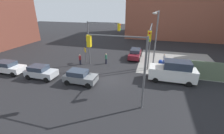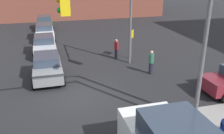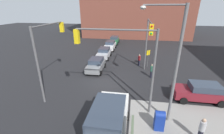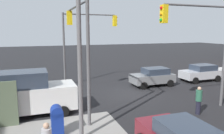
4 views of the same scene
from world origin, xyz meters
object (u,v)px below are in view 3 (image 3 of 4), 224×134
object	(u,v)px
coupe_maroon	(201,92)
pedestrian_walking_north	(202,129)
van_white_delivery	(109,123)
traffic_signal_se_corner	(49,45)
sedan_green	(114,40)
hatchback_gray	(96,65)
traffic_signal_ne_corner	(122,55)
street_lamp_corner	(172,59)
hatchback_white	(110,45)
mailbox_blue	(159,120)
traffic_signal_nw_corner	(148,38)
pedestrian_crossing	(152,71)
sedan_silver	(104,53)
pedestrian_waiting	(139,60)

from	to	relation	value
coupe_maroon	pedestrian_walking_north	distance (m)	5.02
van_white_delivery	traffic_signal_se_corner	bearing A→B (deg)	-128.57
sedan_green	van_white_delivery	xyz separation A→B (m)	(26.52, 3.41, 0.44)
hatchback_gray	sedan_green	bearing A→B (deg)	179.47
traffic_signal_se_corner	traffic_signal_ne_corner	bearing A→B (deg)	73.86
pedestrian_walking_north	street_lamp_corner	bearing A→B (deg)	60.98
street_lamp_corner	hatchback_gray	xyz separation A→B (m)	(-8.12, -7.20, -3.86)
sedan_green	hatchback_white	bearing A→B (deg)	-1.10
traffic_signal_ne_corner	coupe_maroon	xyz separation A→B (m)	(-2.44, 6.81, -3.81)
mailbox_blue	hatchback_gray	bearing A→B (deg)	-143.66
traffic_signal_nw_corner	hatchback_white	distance (m)	13.35
traffic_signal_se_corner	pedestrian_crossing	size ratio (longest dim) A/B	3.86
coupe_maroon	hatchback_white	bearing A→B (deg)	-145.82
hatchback_white	pedestrian_walking_north	world-z (taller)	pedestrian_walking_north
traffic_signal_nw_corner	pedestrian_crossing	bearing A→B (deg)	49.35
hatchback_gray	pedestrian_walking_north	bearing A→B (deg)	43.10
sedan_silver	pedestrian_waiting	world-z (taller)	same
sedan_green	hatchback_gray	distance (m)	15.96
traffic_signal_nw_corner	sedan_green	bearing A→B (deg)	-159.50
pedestrian_waiting	pedestrian_walking_north	world-z (taller)	pedestrian_walking_north
traffic_signal_nw_corner	sedan_silver	world-z (taller)	traffic_signal_nw_corner
mailbox_blue	pedestrian_crossing	world-z (taller)	pedestrian_crossing
sedan_green	sedan_silver	size ratio (longest dim) A/B	1.01
hatchback_white	hatchback_gray	distance (m)	10.82
street_lamp_corner	sedan_green	bearing A→B (deg)	-163.68
street_lamp_corner	traffic_signal_ne_corner	bearing A→B (deg)	-101.17
hatchback_white	van_white_delivery	size ratio (longest dim) A/B	0.82
coupe_maroon	sedan_green	world-z (taller)	same
sedan_green	van_white_delivery	bearing A→B (deg)	7.33
traffic_signal_ne_corner	mailbox_blue	bearing A→B (deg)	58.28
hatchback_white	pedestrian_waiting	bearing A→B (deg)	34.54
traffic_signal_nw_corner	traffic_signal_ne_corner	world-z (taller)	same
hatchback_white	van_white_delivery	xyz separation A→B (m)	(21.38, 3.51, 0.44)
hatchback_gray	pedestrian_waiting	xyz separation A→B (m)	(-2.81, 5.56, -0.00)
van_white_delivery	traffic_signal_nw_corner	bearing A→B (deg)	165.13
street_lamp_corner	traffic_signal_se_corner	bearing A→B (deg)	-104.57
traffic_signal_ne_corner	pedestrian_crossing	bearing A→B (deg)	155.59
hatchback_gray	van_white_delivery	bearing A→B (deg)	18.63
traffic_signal_nw_corner	sedan_green	distance (m)	17.85
sedan_green	mailbox_blue	bearing A→B (deg)	14.73
hatchback_gray	pedestrian_waiting	bearing A→B (deg)	116.83
hatchback_white	pedestrian_walking_north	distance (m)	22.53
sedan_green	coupe_maroon	bearing A→B (deg)	26.94
mailbox_blue	sedan_silver	xyz separation A→B (m)	(-14.65, -6.82, 0.08)
traffic_signal_se_corner	coupe_maroon	size ratio (longest dim) A/B	1.48
pedestrian_crossing	hatchback_white	bearing A→B (deg)	120.81
van_white_delivery	mailbox_blue	bearing A→B (deg)	113.17
mailbox_blue	hatchback_gray	size ratio (longest dim) A/B	0.37
coupe_maroon	hatchback_gray	distance (m)	11.94
pedestrian_crossing	pedestrian_waiting	world-z (taller)	pedestrian_crossing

